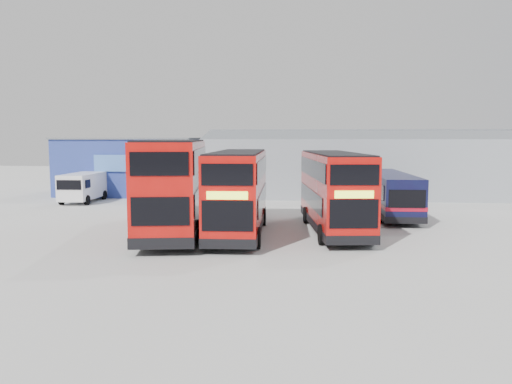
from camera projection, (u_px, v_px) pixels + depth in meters
The scene contains 8 objects.
ground_plane at pixel (273, 233), 26.96m from camera, with size 120.00×120.00×0.00m, color #ADADA7.
office_block at pixel (134, 166), 45.83m from camera, with size 12.30×8.32×5.12m.
maintenance_shed at pixel (374, 165), 45.69m from camera, with size 30.50×12.00×5.89m.
double_decker_left at pixel (175, 187), 26.90m from camera, with size 4.63×12.08×5.00m.
double_decker_centre at pixel (239, 193), 26.49m from camera, with size 2.96×10.53×4.41m.
double_decker_right at pixel (334, 192), 27.20m from camera, with size 3.65×10.43×4.33m.
single_decker_blue at pixel (389, 194), 32.96m from camera, with size 2.71×10.34×2.78m.
panel_van at pixel (83, 186), 39.78m from camera, with size 2.40×5.33×2.30m.
Camera 1 is at (1.65, -26.53, 5.11)m, focal length 35.00 mm.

